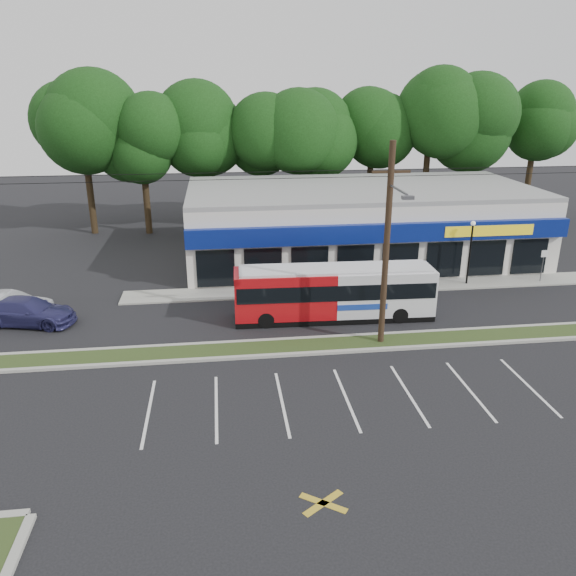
% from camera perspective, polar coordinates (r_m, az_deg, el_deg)
% --- Properties ---
extents(ground, '(120.00, 120.00, 0.00)m').
position_cam_1_polar(ground, '(27.41, 3.88, -6.83)').
color(ground, black).
rests_on(ground, ground).
extents(grass_strip, '(40.00, 1.60, 0.12)m').
position_cam_1_polar(grass_strip, '(28.26, 3.50, -5.81)').
color(grass_strip, '#243415').
rests_on(grass_strip, ground).
extents(curb_south, '(40.00, 0.25, 0.14)m').
position_cam_1_polar(curb_south, '(27.51, 3.82, -6.56)').
color(curb_south, '#9E9E93').
rests_on(curb_south, ground).
extents(curb_north, '(40.00, 0.25, 0.14)m').
position_cam_1_polar(curb_north, '(29.01, 3.19, -5.07)').
color(curb_north, '#9E9E93').
rests_on(curb_north, ground).
extents(sidewalk, '(32.00, 2.20, 0.10)m').
position_cam_1_polar(sidewalk, '(36.55, 8.93, 0.12)').
color(sidewalk, '#9E9E93').
rests_on(sidewalk, ground).
extents(strip_mall, '(25.00, 12.55, 5.30)m').
position_cam_1_polar(strip_mall, '(42.33, 7.25, 6.65)').
color(strip_mall, silver).
rests_on(strip_mall, ground).
extents(utility_pole, '(50.00, 2.77, 10.00)m').
position_cam_1_polar(utility_pole, '(26.96, 9.71, 4.81)').
color(utility_pole, black).
rests_on(utility_pole, ground).
extents(lamp_post, '(0.30, 0.30, 4.25)m').
position_cam_1_polar(lamp_post, '(37.67, 18.07, 4.15)').
color(lamp_post, black).
rests_on(lamp_post, ground).
extents(sign_post, '(0.45, 0.10, 2.23)m').
position_cam_1_polar(sign_post, '(40.14, 24.52, 2.60)').
color(sign_post, '#59595E').
rests_on(sign_post, ground).
extents(tree_line, '(46.76, 6.76, 11.83)m').
position_cam_1_polar(tree_line, '(50.88, 2.99, 15.61)').
color(tree_line, black).
rests_on(tree_line, ground).
extents(metrobus, '(11.08, 2.70, 2.96)m').
position_cam_1_polar(metrobus, '(31.06, 4.72, -0.36)').
color(metrobus, '#AF0D12').
rests_on(metrobus, ground).
extents(car_dark, '(4.56, 1.90, 1.54)m').
position_cam_1_polar(car_dark, '(34.28, 9.19, 0.03)').
color(car_dark, black).
rests_on(car_dark, ground).
extents(car_silver, '(4.61, 2.04, 1.47)m').
position_cam_1_polar(car_silver, '(34.78, -26.40, -1.67)').
color(car_silver, '#A0A0A7').
rests_on(car_silver, ground).
extents(car_blue, '(5.44, 3.19, 1.48)m').
position_cam_1_polar(car_blue, '(33.56, -24.90, -2.17)').
color(car_blue, navy).
rests_on(car_blue, ground).
extents(pedestrian_a, '(0.78, 0.74, 1.79)m').
position_cam_1_polar(pedestrian_a, '(34.03, 6.93, 0.21)').
color(pedestrian_a, silver).
rests_on(pedestrian_a, ground).
extents(pedestrian_b, '(1.06, 0.90, 1.93)m').
position_cam_1_polar(pedestrian_b, '(32.79, 5.38, -0.39)').
color(pedestrian_b, silver).
rests_on(pedestrian_b, ground).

